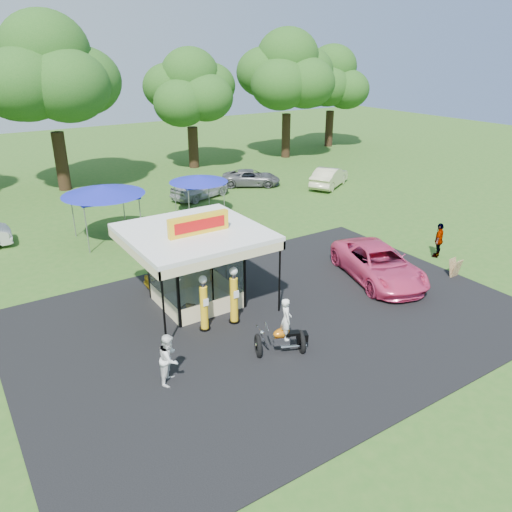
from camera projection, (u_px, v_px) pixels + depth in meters
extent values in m
plane|color=#2D5B1C|center=(305.00, 342.00, 18.85)|extent=(120.00, 120.00, 0.00)
cube|color=black|center=(274.00, 319.00, 20.39)|extent=(20.00, 14.00, 0.04)
cube|color=white|center=(197.00, 302.00, 21.69)|extent=(3.00, 3.00, 0.06)
cube|color=white|center=(194.00, 232.00, 20.43)|extent=(5.40, 5.40, 0.18)
cube|color=gold|center=(199.00, 224.00, 19.85)|extent=(2.60, 0.25, 0.80)
cube|color=red|center=(200.00, 225.00, 19.75)|extent=(2.21, 0.02, 0.45)
cylinder|color=black|center=(164.00, 310.00, 17.83)|extent=(0.08, 0.08, 3.20)
cylinder|color=black|center=(280.00, 277.00, 20.40)|extent=(0.08, 0.08, 3.20)
cylinder|color=black|center=(205.00, 329.00, 19.63)|extent=(0.44, 0.44, 0.10)
cylinder|color=gold|center=(204.00, 307.00, 19.26)|extent=(0.30, 0.30, 1.80)
cylinder|color=silver|center=(203.00, 284.00, 18.87)|extent=(0.20, 0.20, 0.20)
sphere|color=white|center=(203.00, 279.00, 18.80)|extent=(0.32, 0.32, 0.32)
cube|color=white|center=(206.00, 302.00, 19.01)|extent=(0.22, 0.02, 0.30)
cylinder|color=black|center=(234.00, 321.00, 20.16)|extent=(0.46, 0.46, 0.10)
cylinder|color=gold|center=(234.00, 300.00, 19.78)|extent=(0.31, 0.31, 1.87)
cylinder|color=silver|center=(234.00, 276.00, 19.37)|extent=(0.21, 0.21, 0.21)
sphere|color=white|center=(233.00, 271.00, 19.29)|extent=(0.33, 0.33, 0.33)
cube|color=white|center=(236.00, 294.00, 19.51)|extent=(0.23, 0.02, 0.31)
torus|color=black|center=(258.00, 346.00, 17.93)|extent=(0.51, 0.89, 0.89)
torus|color=black|center=(301.00, 342.00, 18.18)|extent=(0.51, 0.89, 0.89)
cube|color=silver|center=(281.00, 340.00, 18.00)|extent=(0.65, 0.51, 0.32)
ellipsoid|color=#C9660E|center=(281.00, 333.00, 17.88)|extent=(0.68, 0.38, 0.32)
cube|color=black|center=(291.00, 333.00, 17.96)|extent=(0.65, 0.49, 0.11)
cube|color=black|center=(302.00, 337.00, 18.10)|extent=(0.49, 0.48, 0.30)
cylinder|color=silver|center=(263.00, 336.00, 17.81)|extent=(0.46, 0.25, 0.95)
cylinder|color=silver|center=(267.00, 327.00, 17.69)|extent=(0.30, 0.61, 0.05)
sphere|color=silver|center=(262.00, 333.00, 17.75)|extent=(0.17, 0.17, 0.17)
imported|color=white|center=(286.00, 319.00, 17.69)|extent=(0.58, 0.69, 1.59)
torus|color=black|center=(191.00, 311.00, 20.36)|extent=(0.66, 0.32, 0.67)
torus|color=black|center=(188.00, 311.00, 20.40)|extent=(0.67, 0.35, 0.67)
cube|color=#593819|center=(457.00, 269.00, 23.91)|extent=(0.52, 0.26, 0.91)
cube|color=#593819|center=(453.00, 267.00, 24.08)|extent=(0.52, 0.26, 0.91)
imported|color=gold|center=(175.00, 275.00, 23.21)|extent=(2.82, 1.13, 0.96)
imported|color=#E53E71|center=(379.00, 264.00, 23.63)|extent=(4.24, 6.32, 1.61)
imported|color=white|center=(169.00, 359.00, 16.29)|extent=(1.08, 1.10, 1.78)
imported|color=gray|center=(439.00, 240.00, 26.16)|extent=(1.19, 0.88, 1.87)
imported|color=#9D9EA1|center=(200.00, 188.00, 36.48)|extent=(4.99, 3.10, 1.58)
imported|color=#5C5C5F|center=(251.00, 178.00, 39.86)|extent=(5.03, 4.23, 1.28)
imported|color=beige|center=(329.00, 177.00, 39.50)|extent=(4.95, 3.83, 1.57)
cylinder|color=gray|center=(73.00, 216.00, 28.82)|extent=(0.06, 0.06, 2.56)
cylinder|color=gray|center=(123.00, 207.00, 30.33)|extent=(0.06, 0.06, 2.56)
cylinder|color=gray|center=(88.00, 231.00, 26.51)|extent=(0.06, 0.06, 2.56)
cylinder|color=gray|center=(141.00, 221.00, 28.02)|extent=(0.06, 0.06, 2.56)
cube|color=#1921A7|center=(104.00, 195.00, 27.90)|extent=(3.20, 3.20, 0.13)
cone|color=#1921A7|center=(103.00, 190.00, 27.78)|extent=(4.60, 4.60, 0.53)
cylinder|color=gray|center=(175.00, 197.00, 33.14)|extent=(0.05, 0.05, 2.12)
cylinder|color=gray|center=(207.00, 192.00, 34.37)|extent=(0.05, 0.05, 2.12)
cylinder|color=gray|center=(191.00, 207.00, 31.25)|extent=(0.05, 0.05, 2.12)
cylinder|color=gray|center=(225.00, 200.00, 32.49)|extent=(0.05, 0.05, 2.12)
cube|color=#1921A7|center=(199.00, 182.00, 32.38)|extent=(2.65, 2.65, 0.11)
cone|color=#1921A7|center=(198.00, 178.00, 32.28)|extent=(3.81, 3.81, 0.44)
cylinder|color=black|center=(61.00, 161.00, 38.15)|extent=(0.95, 0.95, 4.44)
ellipsoid|color=#1B4E16|center=(49.00, 82.00, 35.92)|extent=(10.65, 10.65, 9.12)
cylinder|color=black|center=(193.00, 147.00, 45.55)|extent=(0.91, 0.91, 3.66)
ellipsoid|color=#1B4E16|center=(191.00, 94.00, 43.74)|extent=(8.53, 8.53, 7.32)
cylinder|color=black|center=(286.00, 136.00, 49.70)|extent=(0.85, 0.85, 4.26)
ellipsoid|color=#1B4E16|center=(287.00, 78.00, 47.59)|extent=(9.94, 9.94, 8.52)
cylinder|color=black|center=(329.00, 129.00, 55.39)|extent=(0.86, 0.86, 3.84)
ellipsoid|color=#1B4E16|center=(332.00, 83.00, 53.53)|extent=(8.66, 8.66, 7.42)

